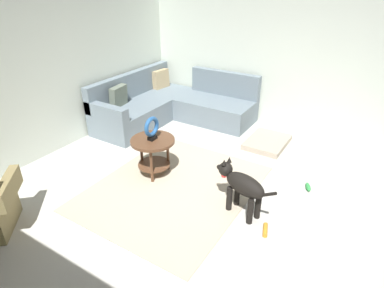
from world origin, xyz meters
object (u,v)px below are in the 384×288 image
object	(u,v)px
dog_toy_ball	(224,175)
dog_toy_rope	(265,230)
side_table	(153,147)
sectional_couch	(171,106)
dog_bed_mat	(267,142)
dog	(242,185)
dog_toy_bone	(308,187)
torus_sculpture	(152,128)

from	to	relation	value
dog_toy_ball	dog_toy_rope	size ratio (longest dim) A/B	0.42
side_table	dog_toy_rope	distance (m)	1.82
sectional_couch	dog_toy_rope	distance (m)	3.32
dog_bed_mat	dog	distance (m)	1.87
dog_bed_mat	dog	bearing A→B (deg)	-169.94
dog_toy_ball	dog	bearing A→B (deg)	-138.78
sectional_couch	dog	distance (m)	2.90
dog_bed_mat	dog_toy_bone	distance (m)	1.28
sectional_couch	dog_toy_ball	bearing A→B (deg)	-125.36
side_table	dog_toy_rope	xyz separation A→B (m)	(-0.30, -1.75, -0.39)
side_table	dog_toy_bone	world-z (taller)	side_table
sectional_couch	dog_bed_mat	size ratio (longest dim) A/B	2.81
sectional_couch	dog_bed_mat	bearing A→B (deg)	-90.16
dog_toy_bone	sectional_couch	bearing A→B (deg)	71.98
side_table	dog_toy_ball	distance (m)	1.05
dog	dog_toy_rope	size ratio (longest dim) A/B	4.28
torus_sculpture	dog_toy_rope	distance (m)	1.91
dog_toy_ball	dog_toy_bone	xyz separation A→B (m)	(0.34, -1.06, -0.01)
sectional_couch	torus_sculpture	world-z (taller)	sectional_couch
sectional_couch	torus_sculpture	distance (m)	1.95
sectional_couch	dog_toy_rope	world-z (taller)	sectional_couch
sectional_couch	dog_bed_mat	distance (m)	1.96
torus_sculpture	side_table	bearing A→B (deg)	75.96
dog_bed_mat	dog_toy_bone	world-z (taller)	dog_bed_mat
torus_sculpture	dog_toy_ball	bearing A→B (deg)	-64.22
torus_sculpture	dog_bed_mat	bearing A→B (deg)	-32.02
dog	dog_bed_mat	bearing A→B (deg)	26.25
dog_bed_mat	dog_toy_ball	distance (m)	1.26
dog_toy_bone	side_table	bearing A→B (deg)	111.40
dog_toy_rope	dog	bearing A→B (deg)	66.11
side_table	dog_bed_mat	world-z (taller)	side_table
torus_sculpture	dog_bed_mat	distance (m)	2.09
sectional_couch	dog_toy_ball	size ratio (longest dim) A/B	27.82
dog	dog_toy_rope	distance (m)	0.55
dog_toy_rope	dog_toy_bone	distance (m)	1.08
dog_bed_mat	torus_sculpture	bearing A→B (deg)	147.98
sectional_couch	dog_toy_rope	size ratio (longest dim) A/B	11.64
side_table	dog_bed_mat	xyz separation A→B (m)	(1.68, -1.05, -0.37)
sectional_couch	dog_toy_bone	bearing A→B (deg)	-108.02
side_table	torus_sculpture	world-z (taller)	torus_sculpture
dog	dog_toy_ball	world-z (taller)	dog
dog_toy_bone	dog	bearing A→B (deg)	147.25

